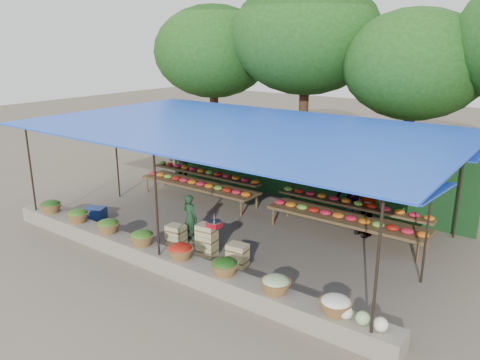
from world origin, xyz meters
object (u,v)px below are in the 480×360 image
Objects in this scene: weighing_scale at (214,224)px; blue_crate_back at (95,213)px; crate_counter at (206,243)px; blue_crate_front at (46,213)px; vendor_seated at (190,218)px.

blue_crate_back is at bearing -178.71° from weighing_scale.
crate_counter is 4.73× the size of blue_crate_front.
vendor_seated reaches higher than blue_crate_back.
weighing_scale is at bearing 31.68° from blue_crate_front.
weighing_scale reaches higher than blue_crate_back.
blue_crate_front is (-5.23, -0.87, -0.16)m from crate_counter.
blue_crate_front is at bearing -170.96° from weighing_scale.
vendor_seated reaches higher than weighing_scale.
blue_crate_back is (1.17, 0.78, 0.02)m from blue_crate_front.
vendor_seated reaches higher than blue_crate_front.
weighing_scale reaches higher than blue_crate_front.
vendor_seated is at bearing 159.30° from weighing_scale.
weighing_scale is at bearing -23.14° from blue_crate_back.
crate_counter is 4.06m from blue_crate_back.
crate_counter is 1.02m from vendor_seated.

